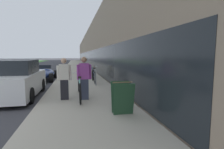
{
  "coord_description": "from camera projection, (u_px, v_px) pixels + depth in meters",
  "views": [
    {
      "loc": [
        4.82,
        -4.7,
        1.77
      ],
      "look_at": [
        8.59,
        12.9,
        -0.21
      ],
      "focal_mm": 28.0,
      "sensor_mm": 36.0,
      "label": 1
    }
  ],
  "objects": [
    {
      "name": "tandem_bicycle",
      "position": [
        79.0,
        88.0,
        6.8
      ],
      "size": [
        0.52,
        2.79,
        0.9
      ],
      "color": "black",
      "rests_on": "sidewalk_slab"
    },
    {
      "name": "person_rider",
      "position": [
        84.0,
        78.0,
        6.44
      ],
      "size": [
        0.54,
        0.21,
        1.58
      ],
      "color": "#33384C",
      "rests_on": "sidewalk_slab"
    },
    {
      "name": "sandwich_board_sign",
      "position": [
        122.0,
        98.0,
        4.9
      ],
      "size": [
        0.56,
        0.56,
        0.9
      ],
      "color": "#23472D",
      "rests_on": "sidewalk_slab"
    },
    {
      "name": "lawn_strip",
      "position": [
        0.0,
        67.0,
        26.73
      ],
      "size": [
        4.87,
        70.0,
        0.03
      ],
      "color": "#478438",
      "rests_on": "ground"
    },
    {
      "name": "sidewalk_slab",
      "position": [
        77.0,
        67.0,
        25.23
      ],
      "size": [
        3.25,
        70.0,
        0.14
      ],
      "color": "#B2AA99",
      "rests_on": "ground"
    },
    {
      "name": "cruiser_bike_nearest",
      "position": [
        94.0,
        76.0,
        10.62
      ],
      "size": [
        0.52,
        1.88,
        0.93
      ],
      "color": "black",
      "rests_on": "sidewalk_slab"
    },
    {
      "name": "parked_sedan_curbside",
      "position": [
        17.0,
        80.0,
        7.34
      ],
      "size": [
        1.78,
        4.03,
        1.64
      ],
      "color": "white",
      "rests_on": "ground"
    },
    {
      "name": "storefront_facade",
      "position": [
        111.0,
        50.0,
        34.1
      ],
      "size": [
        10.01,
        70.0,
        5.58
      ],
      "color": "gray",
      "rests_on": "ground"
    },
    {
      "name": "cruiser_bike_middle",
      "position": [
        94.0,
        72.0,
        12.95
      ],
      "size": [
        0.52,
        1.77,
        0.88
      ],
      "color": "black",
      "rests_on": "sidewalk_slab"
    },
    {
      "name": "bike_rack_hoop",
      "position": [
        95.0,
        76.0,
        9.71
      ],
      "size": [
        0.05,
        0.6,
        0.84
      ],
      "color": "gray",
      "rests_on": "sidewalk_slab"
    },
    {
      "name": "vintage_roadster_curbside",
      "position": [
        41.0,
        74.0,
        12.4
      ],
      "size": [
        1.83,
        4.24,
        1.06
      ],
      "color": "navy",
      "rests_on": "ground"
    },
    {
      "name": "person_bystander",
      "position": [
        64.0,
        79.0,
        6.43
      ],
      "size": [
        0.52,
        0.2,
        1.54
      ],
      "color": "black",
      "rests_on": "sidewalk_slab"
    }
  ]
}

